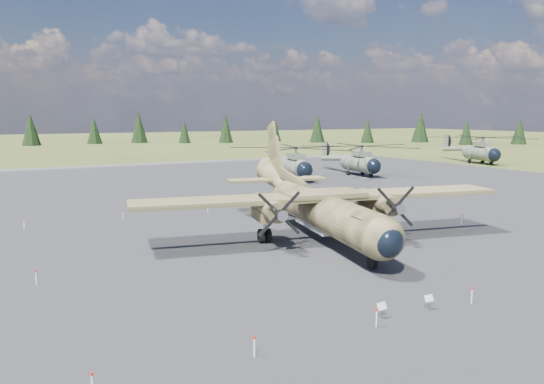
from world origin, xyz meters
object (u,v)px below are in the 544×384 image
helicopter_mid (360,154)px  helicopter_far (481,145)px  helicopter_near (295,157)px  transport_plane (317,203)px

helicopter_mid → helicopter_far: 33.13m
helicopter_mid → helicopter_near: bearing=-174.7°
transport_plane → helicopter_mid: (28.66, 31.36, 0.67)m
transport_plane → helicopter_near: 35.50m
transport_plane → helicopter_mid: 42.49m
transport_plane → helicopter_far: (61.41, 36.29, 1.01)m
helicopter_near → helicopter_mid: size_ratio=1.05×
helicopter_near → helicopter_far: (44.47, 5.10, 0.26)m
transport_plane → helicopter_far: 71.34m
helicopter_near → transport_plane: bearing=-108.1°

